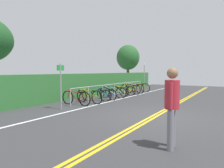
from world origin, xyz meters
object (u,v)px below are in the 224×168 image
bicycle_2 (97,95)px  tree_mid (128,58)px  sign_post_near (61,82)px  bicycle_6 (123,91)px  bicycle_3 (106,94)px  bicycle_1 (89,96)px  bicycle_9 (139,88)px  pedestrian (172,102)px  bicycle_5 (117,91)px  sign_post_far (144,73)px  bicycle_7 (130,89)px  bicycle_8 (135,88)px  bicycle_0 (76,98)px  bike_rack (115,87)px  bicycle_4 (113,92)px

bicycle_2 → tree_mid: (10.42, 3.19, 2.78)m
bicycle_2 → sign_post_near: 3.10m
bicycle_6 → tree_mid: 8.34m
bicycle_3 → tree_mid: 10.50m
bicycle_1 → bicycle_9: 6.68m
bicycle_3 → sign_post_near: sign_post_near is taller
bicycle_3 → pedestrian: pedestrian is taller
bicycle_5 → sign_post_far: 4.94m
bicycle_6 → bicycle_7: bearing=-7.4°
bicycle_1 → bicycle_2: 0.87m
bicycle_3 → bicycle_2: bearing=171.5°
bicycle_3 → tree_mid: (9.57, 3.31, 2.78)m
bicycle_1 → bicycle_7: bicycle_7 is taller
bicycle_2 → bicycle_8: (4.95, -0.09, 0.04)m
tree_mid → bicycle_0: bearing=-165.6°
bicycle_3 → bicycle_7: size_ratio=0.93×
bicycle_3 → bike_rack: bearing=6.2°
bicycle_4 → sign_post_far: 5.83m
bicycle_4 → tree_mid: bearing=20.5°
bicycle_3 → sign_post_far: bearing=1.8°
bicycle_0 → bicycle_1: bicycle_1 is taller
sign_post_far → bicycle_3: bearing=-178.2°
bicycle_2 → sign_post_near: size_ratio=0.84×
bicycle_8 → sign_post_near: (-7.91, -0.06, 0.87)m
bicycle_7 → sign_post_near: size_ratio=0.89×
bicycle_4 → bicycle_5: size_ratio=1.00×
bike_rack → bicycle_5: bike_rack is taller
bicycle_2 → sign_post_near: bearing=-177.1°
bicycle_1 → pedestrian: (-4.30, -5.47, 0.67)m
bicycle_2 → tree_mid: bearing=17.0°
bike_rack → bicycle_4: bearing=-164.6°
bicycle_5 → sign_post_near: sign_post_near is taller
bicycle_0 → bicycle_8: bicycle_8 is taller
bicycle_9 → sign_post_near: (-8.78, -0.07, 0.87)m
bicycle_8 → bicycle_3: bearing=-179.5°
bicycle_4 → bicycle_9: size_ratio=0.96×
bicycle_2 → tree_mid: 11.25m
bicycle_2 → sign_post_far: bearing=0.6°
bicycle_3 → bicycle_9: 4.97m
bicycle_2 → bicycle_7: size_ratio=0.94×
bicycle_4 → bicycle_6: bearing=3.8°
bicycle_7 → sign_post_near: 7.15m
bicycle_2 → bicycle_9: bicycle_9 is taller
bicycle_4 → bicycle_9: (4.22, 0.03, 0.01)m
bicycle_8 → sign_post_near: size_ratio=0.89×
bicycle_8 → pedestrian: bearing=-151.5°
bicycle_8 → tree_mid: bearing=30.9°
bicycle_4 → bicycle_8: bicycle_8 is taller
bicycle_0 → bicycle_4: bicycle_0 is taller
bicycle_9 → sign_post_far: 1.89m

